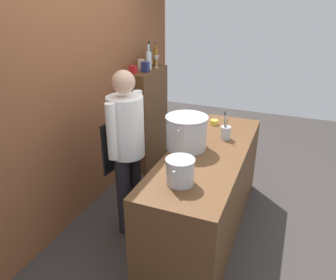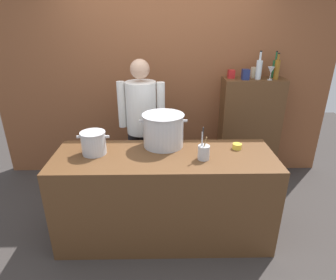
% 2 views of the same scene
% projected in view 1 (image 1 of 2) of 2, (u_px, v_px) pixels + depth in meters
% --- Properties ---
extents(ground_plane, '(8.00, 8.00, 0.00)m').
position_uv_depth(ground_plane, '(204.00, 227.00, 3.48)').
color(ground_plane, '#383330').
extents(brick_back_panel, '(4.40, 0.10, 3.00)m').
position_uv_depth(brick_back_panel, '(78.00, 76.00, 3.34)').
color(brick_back_panel, brown).
rests_on(brick_back_panel, ground_plane).
extents(prep_counter, '(2.04, 0.70, 0.90)m').
position_uv_depth(prep_counter, '(206.00, 191.00, 3.29)').
color(prep_counter, brown).
rests_on(prep_counter, ground_plane).
extents(bar_cabinet, '(0.76, 0.32, 1.36)m').
position_uv_depth(bar_cabinet, '(147.00, 118.00, 4.56)').
color(bar_cabinet, brown).
rests_on(bar_cabinet, ground_plane).
extents(chef, '(0.53, 0.37, 1.66)m').
position_uv_depth(chef, '(126.00, 143.00, 3.12)').
color(chef, black).
rests_on(chef, ground_plane).
extents(stockpot_large, '(0.46, 0.40, 0.32)m').
position_uv_depth(stockpot_large, '(186.00, 132.00, 3.11)').
color(stockpot_large, '#B7BABF').
rests_on(stockpot_large, prep_counter).
extents(stockpot_small, '(0.29, 0.23, 0.21)m').
position_uv_depth(stockpot_small, '(180.00, 171.00, 2.54)').
color(stockpot_small, '#B7BABF').
rests_on(stockpot_small, prep_counter).
extents(utensil_crock, '(0.10, 0.10, 0.30)m').
position_uv_depth(utensil_crock, '(226.00, 132.00, 3.34)').
color(utensil_crock, '#B7BABF').
rests_on(utensil_crock, prep_counter).
extents(butter_jar, '(0.09, 0.09, 0.05)m').
position_uv_depth(butter_jar, '(214.00, 122.00, 3.73)').
color(butter_jar, yellow).
rests_on(butter_jar, prep_counter).
extents(wine_bottle_green, '(0.06, 0.06, 0.32)m').
position_uv_depth(wine_bottle_green, '(150.00, 57.00, 4.47)').
color(wine_bottle_green, '#1E592D').
rests_on(wine_bottle_green, bar_cabinet).
extents(wine_bottle_amber, '(0.06, 0.06, 0.31)m').
position_uv_depth(wine_bottle_amber, '(156.00, 57.00, 4.43)').
color(wine_bottle_amber, '#8C5919').
rests_on(wine_bottle_amber, bar_cabinet).
extents(wine_bottle_clear, '(0.07, 0.07, 0.34)m').
position_uv_depth(wine_bottle_clear, '(149.00, 60.00, 4.24)').
color(wine_bottle_clear, silver).
rests_on(wine_bottle_clear, bar_cabinet).
extents(wine_glass_tall, '(0.08, 0.08, 0.16)m').
position_uv_depth(wine_glass_tall, '(156.00, 59.00, 4.34)').
color(wine_glass_tall, silver).
rests_on(wine_glass_tall, bar_cabinet).
extents(spice_tin_red, '(0.08, 0.08, 0.10)m').
position_uv_depth(spice_tin_red, '(133.00, 70.00, 4.03)').
color(spice_tin_red, red).
rests_on(spice_tin_red, bar_cabinet).
extents(spice_tin_navy, '(0.08, 0.08, 0.12)m').
position_uv_depth(spice_tin_navy, '(145.00, 67.00, 4.12)').
color(spice_tin_navy, navy).
rests_on(spice_tin_navy, bar_cabinet).
extents(spice_tin_cream, '(0.07, 0.07, 0.13)m').
position_uv_depth(spice_tin_cream, '(141.00, 64.00, 4.28)').
color(spice_tin_cream, beige).
rests_on(spice_tin_cream, bar_cabinet).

